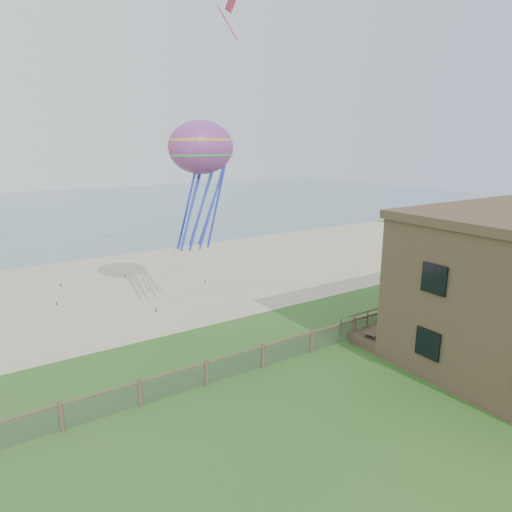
# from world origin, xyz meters

# --- Properties ---
(ground) EXTENTS (160.00, 160.00, 0.00)m
(ground) POSITION_xyz_m (0.00, 0.00, 0.00)
(ground) COLOR #275E20
(ground) RESTS_ON ground
(sand_beach) EXTENTS (72.00, 20.00, 0.02)m
(sand_beach) POSITION_xyz_m (0.00, 22.00, 0.00)
(sand_beach) COLOR tan
(sand_beach) RESTS_ON ground
(ocean) EXTENTS (160.00, 68.00, 0.02)m
(ocean) POSITION_xyz_m (0.00, 66.00, 0.00)
(ocean) COLOR slate
(ocean) RESTS_ON ground
(chainlink_fence) EXTENTS (36.20, 0.20, 1.25)m
(chainlink_fence) POSITION_xyz_m (0.00, 6.00, 0.55)
(chainlink_fence) COLOR brown
(chainlink_fence) RESTS_ON ground
(motel_deck) EXTENTS (15.00, 2.00, 0.50)m
(motel_deck) POSITION_xyz_m (13.00, 5.00, 0.25)
(motel_deck) COLOR #4E3B2C
(motel_deck) RESTS_ON ground
(picnic_table) EXTENTS (2.20, 1.82, 0.82)m
(picnic_table) POSITION_xyz_m (6.82, 5.00, 0.41)
(picnic_table) COLOR #4E3B2C
(picnic_table) RESTS_ON ground
(octopus_kite) EXTENTS (4.42, 3.87, 7.57)m
(octopus_kite) POSITION_xyz_m (0.44, 12.77, 8.24)
(octopus_kite) COLOR #FF4E28
(kite_red) EXTENTS (2.03, 2.09, 2.54)m
(kite_red) POSITION_xyz_m (4.15, 15.57, 18.04)
(kite_red) COLOR #C2223F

